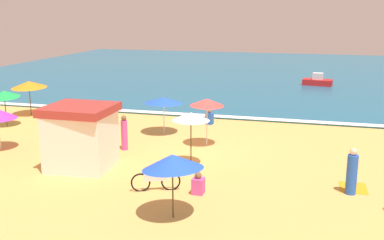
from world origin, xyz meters
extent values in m
plane|color=#E0A856|center=(0.00, 0.00, 0.00)|extent=(60.00, 60.00, 0.00)
cube|color=#196084|center=(0.00, 28.00, 0.05)|extent=(60.00, 44.00, 0.10)
cube|color=white|center=(0.00, 6.30, 0.10)|extent=(57.00, 0.70, 0.01)
cube|color=white|center=(-4.26, -4.18, 1.16)|extent=(2.64, 2.49, 2.32)
cube|color=#A5332D|center=(-4.26, -4.18, 2.48)|extent=(2.67, 2.50, 0.33)
cylinder|color=#4C3823|center=(0.09, -2.81, 1.14)|extent=(0.05, 0.05, 2.27)
cone|color=white|center=(0.09, -2.81, 2.15)|extent=(1.83, 1.83, 0.37)
cylinder|color=#4C3823|center=(-11.79, 1.06, 1.00)|extent=(0.05, 0.05, 2.00)
cone|color=green|center=(-11.79, 1.06, 1.86)|extent=(1.77, 1.80, 0.52)
cylinder|color=#4C3823|center=(0.86, -7.79, 1.02)|extent=(0.05, 0.05, 2.05)
cone|color=blue|center=(0.86, -7.79, 1.87)|extent=(2.75, 2.75, 0.65)
cylinder|color=silver|center=(-2.68, 1.88, 0.96)|extent=(0.05, 0.05, 1.92)
cone|color=blue|center=(-2.68, 1.88, 1.81)|extent=(2.84, 2.84, 0.36)
cylinder|color=#4C3823|center=(-12.19, 3.99, 1.04)|extent=(0.05, 0.05, 2.09)
cone|color=orange|center=(-12.19, 3.99, 1.94)|extent=(2.29, 2.30, 0.51)
cylinder|color=silver|center=(0.05, 0.25, 1.14)|extent=(0.05, 0.05, 2.29)
cone|color=red|center=(0.05, 0.25, 2.16)|extent=(2.28, 2.28, 0.39)
torus|color=black|center=(0.08, -5.60, 0.33)|extent=(0.69, 0.33, 0.72)
torus|color=black|center=(-0.93, -6.02, 0.33)|extent=(0.69, 0.33, 0.72)
cube|color=white|center=(-0.43, -5.81, 0.55)|extent=(0.84, 0.39, 0.36)
cylinder|color=#D84CA5|center=(-3.55, -1.37, 0.71)|extent=(0.42, 0.42, 1.42)
sphere|color=brown|center=(-3.55, -1.37, 1.53)|extent=(0.26, 0.26, 0.26)
cube|color=blue|center=(-0.81, 4.58, 0.32)|extent=(0.44, 0.44, 0.65)
sphere|color=brown|center=(-0.81, 4.58, 0.74)|extent=(0.21, 0.21, 0.21)
cube|color=#D84CA5|center=(1.14, -5.69, 0.29)|extent=(0.42, 0.42, 0.58)
sphere|color=brown|center=(1.14, -5.69, 0.70)|extent=(0.25, 0.25, 0.25)
cylinder|color=blue|center=(6.43, -4.26, 0.73)|extent=(0.40, 0.40, 1.46)
sphere|color=beige|center=(6.43, -4.26, 1.58)|extent=(0.27, 0.27, 0.27)
cube|color=green|center=(-6.04, -2.33, 0.01)|extent=(1.36, 1.84, 0.01)
cube|color=orange|center=(6.57, -3.66, 0.01)|extent=(1.00, 1.22, 0.01)
cube|color=red|center=(5.10, 20.30, 0.35)|extent=(2.58, 1.47, 0.51)
cube|color=silver|center=(5.10, 20.30, 0.88)|extent=(0.94, 0.81, 0.56)
camera|label=1|loc=(5.01, -20.83, 6.44)|focal=43.44mm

